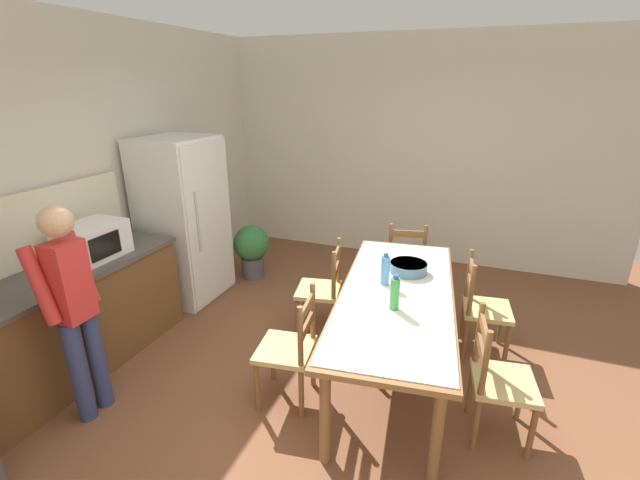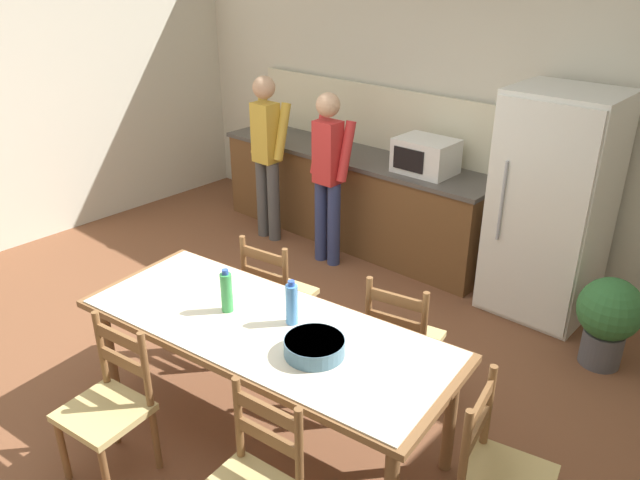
% 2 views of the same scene
% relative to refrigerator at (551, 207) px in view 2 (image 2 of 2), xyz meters
% --- Properties ---
extents(ground_plane, '(8.32, 8.32, 0.00)m').
position_rel_refrigerator_xyz_m(ground_plane, '(-1.15, -2.19, -0.89)').
color(ground_plane, brown).
extents(wall_back, '(6.52, 0.12, 2.90)m').
position_rel_refrigerator_xyz_m(wall_back, '(-1.15, 0.47, 0.56)').
color(wall_back, beige).
rests_on(wall_back, ground).
extents(kitchen_counter, '(2.96, 0.66, 0.90)m').
position_rel_refrigerator_xyz_m(kitchen_counter, '(-1.98, 0.04, -0.44)').
color(kitchen_counter, brown).
rests_on(kitchen_counter, ground).
extents(counter_splashback, '(2.92, 0.03, 0.60)m').
position_rel_refrigerator_xyz_m(counter_splashback, '(-1.97, 0.35, 0.31)').
color(counter_splashback, beige).
rests_on(counter_splashback, kitchen_counter).
extents(refrigerator, '(0.79, 0.73, 1.79)m').
position_rel_refrigerator_xyz_m(refrigerator, '(0.00, 0.00, 0.00)').
color(refrigerator, silver).
rests_on(refrigerator, ground).
extents(microwave, '(0.50, 0.39, 0.30)m').
position_rel_refrigerator_xyz_m(microwave, '(-1.16, 0.02, 0.16)').
color(microwave, white).
rests_on(microwave, kitchen_counter).
extents(dining_table, '(2.32, 1.13, 0.76)m').
position_rel_refrigerator_xyz_m(dining_table, '(-0.59, -2.47, -0.21)').
color(dining_table, brown).
rests_on(dining_table, ground).
extents(bottle_near_centre, '(0.07, 0.07, 0.27)m').
position_rel_refrigerator_xyz_m(bottle_near_centre, '(-0.87, -2.50, -0.01)').
color(bottle_near_centre, green).
rests_on(bottle_near_centre, dining_table).
extents(bottle_off_centre, '(0.07, 0.07, 0.27)m').
position_rel_refrigerator_xyz_m(bottle_off_centre, '(-0.50, -2.35, -0.01)').
color(bottle_off_centre, '#4C8ED6').
rests_on(bottle_off_centre, dining_table).
extents(serving_bowl, '(0.32, 0.32, 0.09)m').
position_rel_refrigerator_xyz_m(serving_bowl, '(-0.20, -2.49, -0.08)').
color(serving_bowl, slate).
rests_on(serving_bowl, dining_table).
extents(chair_side_far_left, '(0.47, 0.46, 0.91)m').
position_rel_refrigerator_xyz_m(chair_side_far_left, '(-1.18, -1.81, -0.45)').
color(chair_side_far_left, brown).
rests_on(chair_side_far_left, ground).
extents(chair_side_near_left, '(0.47, 0.45, 0.91)m').
position_rel_refrigerator_xyz_m(chair_side_near_left, '(-1.00, -3.26, -0.45)').
color(chair_side_near_left, brown).
rests_on(chair_side_near_left, ground).
extents(chair_head_end, '(0.48, 0.49, 0.91)m').
position_rel_refrigerator_xyz_m(chair_head_end, '(0.80, -2.31, -0.45)').
color(chair_head_end, brown).
rests_on(chair_head_end, ground).
extents(chair_side_far_right, '(0.49, 0.48, 0.91)m').
position_rel_refrigerator_xyz_m(chair_side_far_right, '(-0.18, -1.69, -0.45)').
color(chair_side_far_right, brown).
rests_on(chair_side_far_right, ground).
extents(person_at_sink, '(0.41, 0.28, 1.63)m').
position_rel_refrigerator_xyz_m(person_at_sink, '(-2.63, -0.48, 0.02)').
color(person_at_sink, '#4C4C4C').
rests_on(person_at_sink, ground).
extents(person_at_counter, '(0.40, 0.28, 1.59)m').
position_rel_refrigerator_xyz_m(person_at_counter, '(-1.83, -0.50, 0.00)').
color(person_at_counter, navy).
rests_on(person_at_counter, ground).
extents(potted_plant, '(0.44, 0.44, 0.67)m').
position_rel_refrigerator_xyz_m(potted_plant, '(0.67, -0.43, -0.51)').
color(potted_plant, '#4C4C51').
rests_on(potted_plant, ground).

